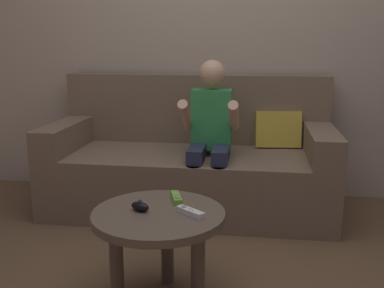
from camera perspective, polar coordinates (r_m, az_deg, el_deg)
name	(u,v)px	position (r m, az deg, el deg)	size (l,w,h in m)	color
wall_back	(224,24)	(3.34, 4.10, 14.97)	(4.98, 0.05, 2.50)	#B2A38E
couch	(192,164)	(3.09, -0.04, -2.52)	(1.89, 0.80, 0.90)	#75604C
person_seated_on_couch	(210,132)	(2.82, 2.34, 1.54)	(0.36, 0.44, 1.02)	#282D47
coffee_table	(159,228)	(1.96, -4.22, -10.58)	(0.57, 0.57, 0.43)	brown
game_remote_white_near_edge	(190,212)	(1.89, -0.22, -8.65)	(0.13, 0.11, 0.03)	white
nunchuk_black	(140,206)	(1.94, -6.63, -7.90)	(0.10, 0.08, 0.05)	black
game_remote_lime_far_corner	(176,198)	(2.05, -2.01, -6.83)	(0.08, 0.14, 0.03)	#72C638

